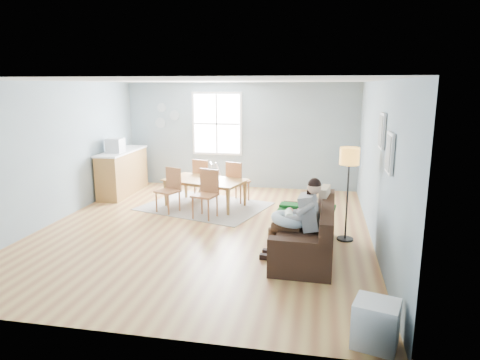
% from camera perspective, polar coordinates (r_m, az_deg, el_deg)
% --- Properties ---
extents(room, '(8.40, 9.40, 3.90)m').
position_cam_1_polar(room, '(7.62, -5.07, 10.96)').
color(room, '#A5663A').
extents(window, '(1.32, 0.08, 1.62)m').
position_cam_1_polar(window, '(11.16, -3.09, 7.50)').
color(window, white).
rests_on(window, room).
extents(pictures, '(0.05, 1.34, 0.74)m').
position_cam_1_polar(pictures, '(6.39, 18.83, 4.92)').
color(pictures, white).
rests_on(pictures, room).
extents(wall_plates, '(0.67, 0.02, 0.66)m').
position_cam_1_polar(wall_plates, '(11.57, -9.92, 8.40)').
color(wall_plates, '#8E9DAA').
rests_on(wall_plates, room).
extents(sofa, '(0.94, 2.08, 0.83)m').
position_cam_1_polar(sofa, '(6.88, 9.09, -7.40)').
color(sofa, black).
rests_on(sofa, room).
extents(green_throw, '(1.02, 0.88, 0.04)m').
position_cam_1_polar(green_throw, '(7.47, 8.87, -3.91)').
color(green_throw, '#145A22').
rests_on(green_throw, sofa).
extents(beige_pillow, '(0.20, 0.48, 0.47)m').
position_cam_1_polar(beige_pillow, '(7.26, 11.17, -2.72)').
color(beige_pillow, tan).
rests_on(beige_pillow, sofa).
extents(father, '(0.92, 0.44, 1.30)m').
position_cam_1_polar(father, '(6.49, 7.88, -4.84)').
color(father, gray).
rests_on(father, sofa).
extents(nursing_pillow, '(0.60, 0.59, 0.22)m').
position_cam_1_polar(nursing_pillow, '(6.51, 6.52, -5.21)').
color(nursing_pillow, '#ACC6D7').
rests_on(nursing_pillow, father).
extents(infant, '(0.15, 0.36, 0.13)m').
position_cam_1_polar(infant, '(6.52, 6.56, -4.52)').
color(infant, silver).
rests_on(infant, nursing_pillow).
extents(toddler, '(0.53, 0.26, 0.84)m').
position_cam_1_polar(toddler, '(6.95, 8.68, -3.62)').
color(toddler, white).
rests_on(toddler, sofa).
extents(floor_lamp, '(0.32, 0.32, 1.61)m').
position_cam_1_polar(floor_lamp, '(7.36, 14.35, 2.06)').
color(floor_lamp, black).
rests_on(floor_lamp, room).
extents(storage_cube, '(0.52, 0.49, 0.48)m').
position_cam_1_polar(storage_cube, '(4.80, 17.55, -17.78)').
color(storage_cube, white).
rests_on(storage_cube, room).
extents(rug, '(3.01, 2.60, 0.01)m').
position_cam_1_polar(rug, '(9.51, -4.71, -3.50)').
color(rug, gray).
rests_on(rug, room).
extents(dining_table, '(1.93, 1.40, 0.61)m').
position_cam_1_polar(dining_table, '(9.43, -4.74, -1.76)').
color(dining_table, olive).
rests_on(dining_table, rug).
extents(chair_sw, '(0.55, 0.55, 0.93)m').
position_cam_1_polar(chair_sw, '(9.12, -9.29, -0.92)').
color(chair_sw, '#945C33').
rests_on(chair_sw, rug).
extents(chair_se, '(0.54, 0.54, 0.97)m').
position_cam_1_polar(chair_se, '(8.62, -4.43, -1.38)').
color(chair_se, '#945C33').
rests_on(chair_se, rug).
extents(chair_nw, '(0.50, 0.50, 0.93)m').
position_cam_1_polar(chair_nw, '(10.14, -5.01, 0.56)').
color(chair_nw, '#945C33').
rests_on(chair_nw, rug).
extents(chair_ne, '(0.55, 0.55, 0.95)m').
position_cam_1_polar(chair_ne, '(9.68, -0.50, 0.10)').
color(chair_ne, '#945C33').
rests_on(chair_ne, rug).
extents(counter, '(0.61, 1.93, 1.07)m').
position_cam_1_polar(counter, '(10.91, -15.35, 1.08)').
color(counter, olive).
rests_on(counter, room).
extents(monitor, '(0.36, 0.34, 0.34)m').
position_cam_1_polar(monitor, '(10.46, -16.32, 4.44)').
color(monitor, '#B4B4B9').
rests_on(monitor, counter).
extents(baby_swing, '(0.99, 1.00, 0.79)m').
position_cam_1_polar(baby_swing, '(10.42, -3.84, -0.08)').
color(baby_swing, '#B4B4B9').
rests_on(baby_swing, room).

